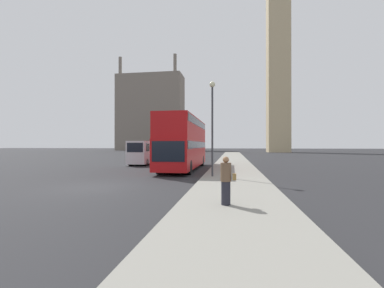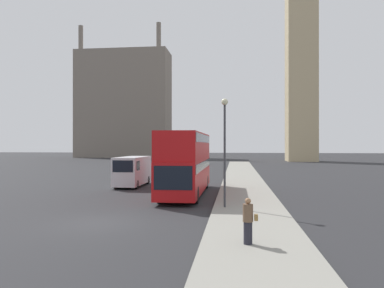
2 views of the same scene
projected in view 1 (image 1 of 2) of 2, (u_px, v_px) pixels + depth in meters
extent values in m
plane|color=#28282B|center=(94.00, 187.00, 12.80)|extent=(300.00, 300.00, 0.00)
cube|color=gray|center=(234.00, 189.00, 11.73)|extent=(3.87, 120.00, 0.15)
cube|color=tan|center=(278.00, 60.00, 75.26)|extent=(6.13, 6.13, 54.11)
cube|color=slate|center=(151.00, 113.00, 102.97)|extent=(25.84, 10.47, 29.98)
cylinder|color=slate|center=(120.00, 66.00, 100.34)|extent=(1.26, 1.26, 6.60)
cylinder|color=slate|center=(175.00, 63.00, 96.95)|extent=(1.26, 1.26, 6.60)
cube|color=#B71114|center=(184.00, 153.00, 22.28)|extent=(2.50, 11.32, 2.26)
cube|color=#B71114|center=(184.00, 129.00, 22.29)|extent=(2.50, 11.09, 1.82)
cube|color=black|center=(184.00, 145.00, 22.28)|extent=(2.54, 10.87, 0.55)
cube|color=black|center=(184.00, 123.00, 22.29)|extent=(2.54, 10.64, 0.55)
cube|color=black|center=(168.00, 151.00, 16.67)|extent=(2.20, 0.03, 1.36)
cylinder|color=black|center=(162.00, 167.00, 18.50)|extent=(0.70, 1.03, 1.03)
cylinder|color=black|center=(186.00, 167.00, 18.22)|extent=(0.70, 1.03, 1.03)
cylinder|color=black|center=(183.00, 160.00, 26.33)|extent=(0.70, 1.03, 1.03)
cylinder|color=black|center=(200.00, 161.00, 26.05)|extent=(0.70, 1.03, 1.03)
cube|color=silver|center=(145.00, 152.00, 27.83)|extent=(1.94, 5.63, 2.32)
cube|color=black|center=(135.00, 147.00, 25.04)|extent=(1.65, 0.02, 0.93)
cube|color=black|center=(139.00, 147.00, 26.02)|extent=(1.97, 1.01, 0.74)
cylinder|color=black|center=(131.00, 162.00, 26.04)|extent=(0.48, 0.72, 0.72)
cylinder|color=black|center=(145.00, 162.00, 25.82)|extent=(0.48, 0.72, 0.72)
cylinder|color=black|center=(144.00, 160.00, 29.82)|extent=(0.48, 0.72, 0.72)
cylinder|color=black|center=(156.00, 160.00, 29.60)|extent=(0.48, 0.72, 0.72)
cylinder|color=#23232D|center=(226.00, 193.00, 8.38)|extent=(0.30, 0.30, 0.77)
cylinder|color=brown|center=(226.00, 172.00, 8.38)|extent=(0.35, 0.35, 0.61)
sphere|color=#9E704C|center=(226.00, 160.00, 8.38)|extent=(0.21, 0.21, 0.21)
cube|color=olive|center=(234.00, 177.00, 8.34)|extent=(0.12, 0.24, 0.20)
cylinder|color=#38383D|center=(212.00, 132.00, 16.00)|extent=(0.12, 0.12, 5.56)
sphere|color=beige|center=(212.00, 84.00, 16.01)|extent=(0.36, 0.36, 0.36)
cube|color=navy|center=(184.00, 153.00, 48.37)|extent=(1.74, 4.27, 0.80)
cube|color=black|center=(184.00, 149.00, 48.48)|extent=(1.57, 2.05, 0.65)
cylinder|color=black|center=(179.00, 155.00, 47.13)|extent=(0.38, 0.63, 0.63)
cylinder|color=black|center=(186.00, 155.00, 46.92)|extent=(0.38, 0.63, 0.63)
cylinder|color=black|center=(182.00, 154.00, 49.83)|extent=(0.38, 0.63, 0.63)
cylinder|color=black|center=(189.00, 154.00, 49.62)|extent=(0.38, 0.63, 0.63)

